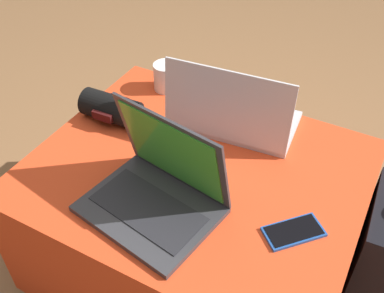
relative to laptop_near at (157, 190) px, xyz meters
The scene contains 7 objects.
ground_plane 0.56m from the laptop_near, 81.58° to the left, with size 14.00×14.00×0.00m, color olive.
ottoman 0.33m from the laptop_near, 81.58° to the left, with size 0.91×0.75×0.48m.
laptop_near is the anchor object (origin of this frame).
laptop_far 0.38m from the laptop_near, 84.65° to the left, with size 0.40×0.26×0.24m.
cell_phone 0.35m from the laptop_near, 12.75° to the left, with size 0.15×0.16×0.01m.
wrist_brace 0.39m from the laptop_near, 143.20° to the left, with size 0.19×0.11×0.09m.
coffee_mug 0.53m from the laptop_near, 117.96° to the left, with size 0.12×0.09×0.09m.
Camera 1 is at (0.42, -0.80, 1.35)m, focal length 42.00 mm.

